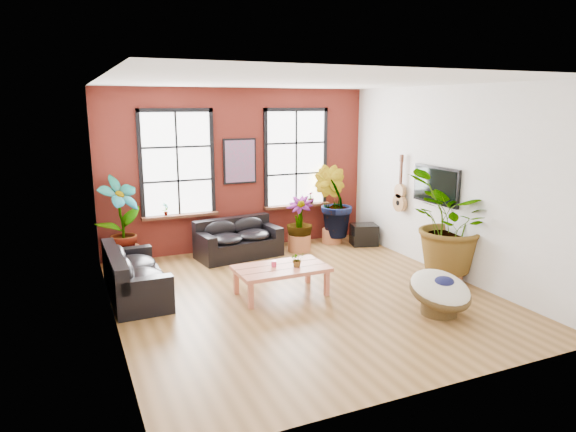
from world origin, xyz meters
The scene contains 19 objects.
room centered at (0.00, 0.15, 1.75)m, with size 6.04×6.54×3.54m.
sofa_back centered at (-0.28, 2.60, 0.36)m, with size 1.83×1.07×0.80m.
sofa_left centered at (-2.62, 1.08, 0.36)m, with size 0.89×2.05×0.80m.
coffee_table centered at (-0.32, 0.17, 0.44)m, with size 1.55×0.90×0.59m.
papasan_chair centered at (1.58, -1.57, 0.37)m, with size 1.04×1.05×0.71m.
poster centered at (0.00, 3.18, 1.95)m, with size 0.74×0.06×0.98m.
tv_wall_unit centered at (2.93, 0.60, 1.54)m, with size 0.13×1.86×1.20m.
media_box centered at (2.66, 2.31, 0.24)m, with size 0.68×0.61×0.48m.
pot_back_left centered at (-2.53, 2.84, 0.21)m, with size 0.64×0.64×0.41m.
pot_back_right centered at (2.08, 2.76, 0.17)m, with size 0.52×0.52×0.34m.
pot_right_wall centered at (2.69, -0.44, 0.21)m, with size 0.63×0.63×0.42m.
pot_mid centered at (1.10, 2.47, 0.18)m, with size 0.64×0.64×0.37m.
floor_plant_back_left centered at (-2.57, 2.83, 0.99)m, with size 0.88×0.60×1.68m, color #154E14.
floor_plant_back_right centered at (2.09, 2.77, 0.97)m, with size 0.90×0.73×1.64m, color #154E14.
floor_plant_right_wall centered at (2.72, -0.44, 1.09)m, with size 1.67×1.45×1.85m, color #154E14.
floor_plant_mid centered at (1.11, 2.48, 0.67)m, with size 0.59×0.59×1.06m, color #154E14.
table_plant centered at (-0.07, 0.06, 0.62)m, with size 0.23×0.20×0.26m, color #154E14.
sill_plant_left centered at (-1.65, 3.13, 1.04)m, with size 0.14×0.10×0.27m, color #154E14.
sill_plant_right centered at (1.70, 3.13, 1.04)m, with size 0.15×0.15×0.27m, color #154E14.
Camera 1 is at (-3.53, -7.39, 3.16)m, focal length 32.00 mm.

